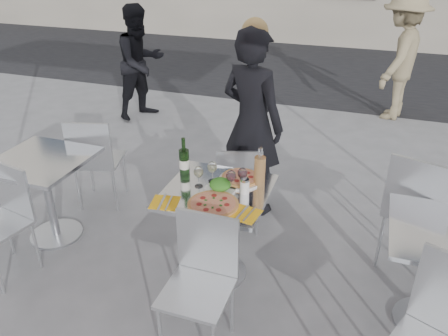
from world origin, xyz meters
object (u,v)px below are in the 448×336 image
(wineglass_white_b, at_px, (212,168))
(sugar_shaker, at_px, (245,186))
(pizza_near, at_px, (213,204))
(napkin_right, at_px, (245,214))
(pedestrian_b, at_px, (400,57))
(side_table_right, at_px, (445,260))
(pedestrian_a, at_px, (141,63))
(chair_near, at_px, (202,272))
(side_table_left, at_px, (45,182))
(pizza_far, at_px, (240,178))
(side_chair_lfar, at_px, (95,156))
(side_chair_lnear, at_px, (5,212))
(wineglass_white_a, at_px, (199,173))
(wineglass_red_a, at_px, (231,177))
(main_table, at_px, (217,215))
(wine_bottle, at_px, (184,161))
(salad_plate, at_px, (220,185))
(carafe, at_px, (260,170))
(napkin_left, at_px, (165,202))
(side_chair_rfar, at_px, (419,206))
(wineglass_red_b, at_px, (242,174))
(side_chair_rnear, at_px, (444,336))
(woman_diner, at_px, (252,124))
(chair_far, at_px, (238,182))

(wineglass_white_b, bearing_deg, sugar_shaker, -16.25)
(pizza_near, relative_size, napkin_right, 1.63)
(pedestrian_b, bearing_deg, side_table_right, 19.07)
(pedestrian_b, height_order, sugar_shaker, pedestrian_b)
(pedestrian_a, bearing_deg, chair_near, -122.04)
(side_table_left, distance_m, wineglass_white_b, 1.46)
(pedestrian_a, relative_size, pizza_far, 4.98)
(side_chair_lfar, distance_m, side_chair_lnear, 0.99)
(wineglass_white_a, xyz_separation_m, wineglass_red_a, (0.23, 0.02, 0.00))
(wineglass_white_b, bearing_deg, chair_near, -74.84)
(pizza_far, height_order, sugar_shaker, sugar_shaker)
(main_table, relative_size, wine_bottle, 2.54)
(salad_plate, xyz_separation_m, wineglass_white_b, (-0.10, 0.10, 0.07))
(main_table, distance_m, salad_plate, 0.25)
(pedestrian_a, relative_size, carafe, 5.38)
(side_table_right, height_order, pedestrian_b, pedestrian_b)
(wineglass_red_a, xyz_separation_m, napkin_left, (-0.36, -0.30, -0.11))
(main_table, distance_m, pizza_far, 0.32)
(side_chair_rfar, height_order, pedestrian_b, pedestrian_b)
(side_chair_lnear, relative_size, napkin_left, 4.03)
(wine_bottle, bearing_deg, wineglass_white_b, -6.78)
(side_table_right, height_order, sugar_shaker, sugar_shaker)
(chair_near, distance_m, side_chair_lfar, 1.88)
(main_table, height_order, side_table_right, same)
(wineglass_white_a, xyz_separation_m, wineglass_red_b, (0.30, 0.08, 0.00))
(side_chair_rfar, height_order, pizza_far, side_chair_rfar)
(side_table_right, height_order, chair_near, chair_near)
(main_table, bearing_deg, napkin_right, -39.42)
(side_chair_rfar, xyz_separation_m, wineglass_red_a, (-1.27, -0.49, 0.27))
(side_chair_rnear, distance_m, salad_plate, 1.58)
(side_table_left, distance_m, sugar_shaker, 1.71)
(side_table_right, distance_m, carafe, 1.30)
(wineglass_red_a, bearing_deg, salad_plate, -165.14)
(side_chair_rfar, relative_size, wineglass_white_a, 6.31)
(wineglass_white_a, distance_m, wineglass_red_b, 0.31)
(side_chair_rnear, distance_m, pizza_near, 1.48)
(side_table_left, bearing_deg, wineglass_white_a, 0.40)
(pedestrian_b, bearing_deg, woman_diner, -7.73)
(side_table_left, relative_size, side_chair_lfar, 0.83)
(chair_far, bearing_deg, side_chair_lnear, 14.60)
(chair_far, bearing_deg, wineglass_red_b, 89.77)
(pedestrian_a, xyz_separation_m, wineglass_white_b, (2.10, -2.76, 0.08))
(pizza_near, relative_size, wineglass_red_b, 2.15)
(woman_diner, bearing_deg, wineglass_red_b, 122.49)
(chair_near, bearing_deg, carafe, 78.86)
(pizza_near, xyz_separation_m, wineglass_white_a, (-0.18, 0.20, 0.10))
(wineglass_red_b, bearing_deg, chair_far, 109.92)
(main_table, bearing_deg, side_table_right, 0.00)
(side_chair_lnear, xyz_separation_m, wineglass_white_b, (1.45, 0.54, 0.35))
(pedestrian_b, bearing_deg, salad_plate, -1.58)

